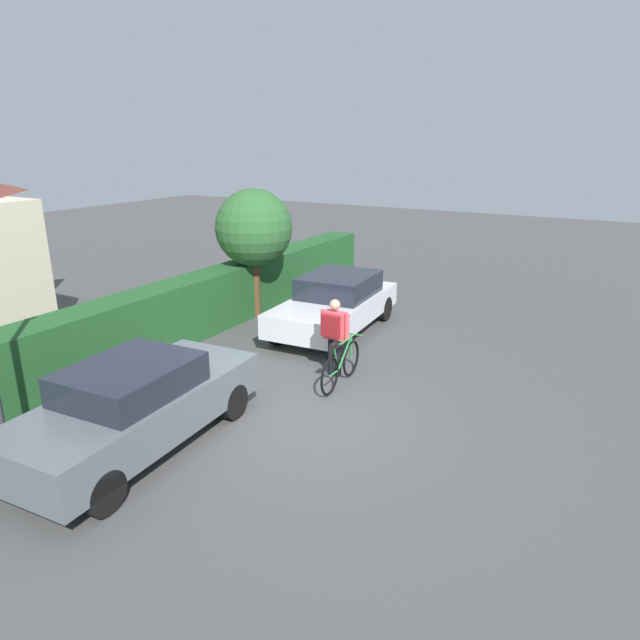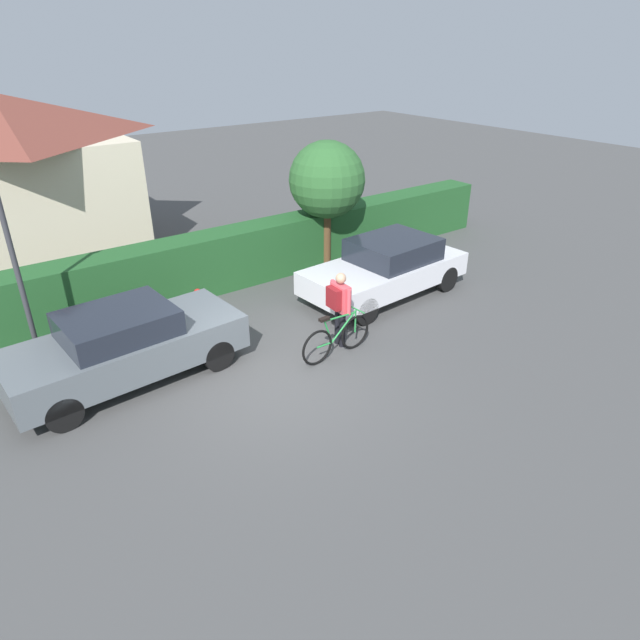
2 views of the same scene
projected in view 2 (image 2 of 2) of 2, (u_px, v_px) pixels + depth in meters
name	position (u px, v px, depth m)	size (l,w,h in m)	color
ground_plane	(276.00, 379.00, 10.65)	(60.00, 60.00, 0.00)	#484848
hedge_row	(175.00, 271.00, 13.57)	(20.54, 0.90, 1.47)	#215326
house_distant	(10.00, 178.00, 15.49)	(6.16, 5.35, 4.54)	beige
parked_car_near	(125.00, 345.00, 10.31)	(4.40, 1.98, 1.45)	slate
parked_car_far	(387.00, 267.00, 13.78)	(4.34, 2.11, 1.43)	silver
bicycle	(337.00, 338.00, 11.25)	(1.76, 0.50, 0.98)	black
person_rider	(339.00, 303.00, 11.38)	(0.36, 0.66, 1.63)	black
street_lamp	(8.00, 238.00, 9.82)	(0.28, 0.28, 4.13)	#38383D
tree_kerbside	(327.00, 180.00, 14.76)	(2.03, 2.03, 3.46)	brown
fire_hydrant	(199.00, 305.00, 12.61)	(0.20, 0.20, 0.81)	red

